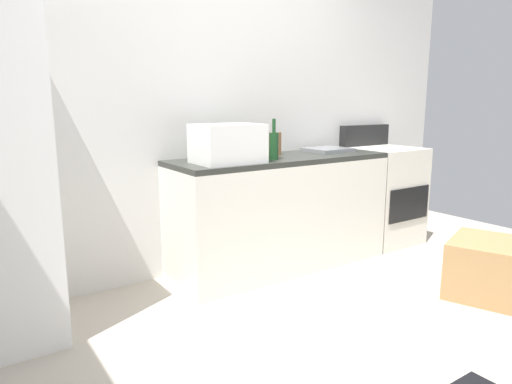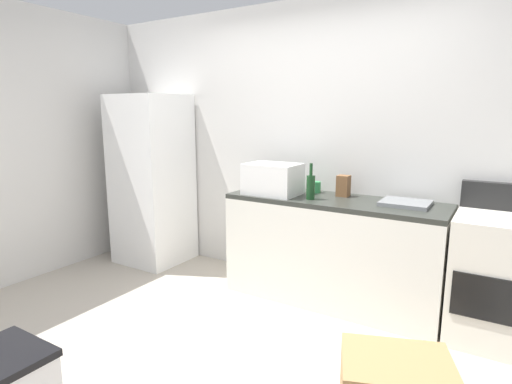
# 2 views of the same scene
# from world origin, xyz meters

# --- Properties ---
(ground_plane) EXTENTS (6.00, 6.00, 0.00)m
(ground_plane) POSITION_xyz_m (0.00, 0.00, 0.00)
(ground_plane) COLOR #B2A899
(wall_back) EXTENTS (5.00, 0.10, 2.60)m
(wall_back) POSITION_xyz_m (0.00, 1.55, 1.30)
(wall_back) COLOR silver
(wall_back) RESTS_ON ground_plane
(kitchen_counter) EXTENTS (1.80, 0.60, 0.90)m
(kitchen_counter) POSITION_xyz_m (0.30, 1.20, 0.45)
(kitchen_counter) COLOR silver
(kitchen_counter) RESTS_ON ground_plane
(stove_oven) EXTENTS (0.60, 0.61, 1.10)m
(stove_oven) POSITION_xyz_m (1.52, 1.21, 0.47)
(stove_oven) COLOR silver
(stove_oven) RESTS_ON ground_plane
(microwave) EXTENTS (0.46, 0.34, 0.27)m
(microwave) POSITION_xyz_m (-0.24, 1.11, 1.04)
(microwave) COLOR white
(microwave) RESTS_ON kitchen_counter
(sink_basin) EXTENTS (0.36, 0.32, 0.03)m
(sink_basin) POSITION_xyz_m (0.86, 1.26, 0.92)
(sink_basin) COLOR slate
(sink_basin) RESTS_ON kitchen_counter
(wine_bottle) EXTENTS (0.07, 0.07, 0.30)m
(wine_bottle) POSITION_xyz_m (0.14, 1.08, 1.01)
(wine_bottle) COLOR #193F1E
(wine_bottle) RESTS_ON kitchen_counter
(coffee_mug) EXTENTS (0.08, 0.08, 0.10)m
(coffee_mug) POSITION_xyz_m (0.06, 1.37, 0.95)
(coffee_mug) COLOR #338C4C
(coffee_mug) RESTS_ON kitchen_counter
(knife_block) EXTENTS (0.10, 0.10, 0.18)m
(knife_block) POSITION_xyz_m (0.32, 1.34, 0.99)
(knife_block) COLOR brown
(knife_block) RESTS_ON kitchen_counter
(cardboard_box_medium) EXTENTS (0.66, 0.59, 0.39)m
(cardboard_box_medium) POSITION_xyz_m (1.13, -0.05, 0.19)
(cardboard_box_medium) COLOR #A37A4C
(cardboard_box_medium) RESTS_ON ground_plane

